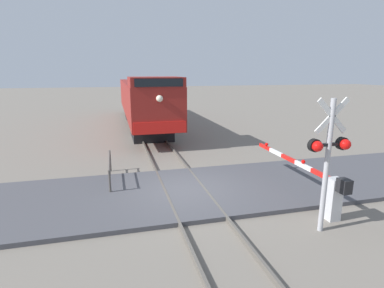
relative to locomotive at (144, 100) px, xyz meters
name	(u,v)px	position (x,y,z in m)	size (l,w,h in m)	color
ground_plane	(185,193)	(0.00, -14.40, -2.12)	(160.00, 160.00, 0.00)	slate
rail_track_left	(166,193)	(-0.72, -14.40, -2.04)	(0.08, 80.00, 0.15)	#59544C
rail_track_right	(204,189)	(0.72, -14.40, -2.04)	(0.08, 80.00, 0.15)	#59544C
road_surface	(185,191)	(0.00, -14.40, -2.04)	(36.00, 4.78, 0.15)	#47474C
locomotive	(144,100)	(0.00, 0.00, 0.00)	(2.97, 17.92, 4.01)	black
crossing_signal	(329,153)	(3.04, -17.95, 0.14)	(1.18, 0.33, 3.69)	#ADADB2
crossing_gate	(321,185)	(3.78, -16.88, -1.25)	(0.36, 5.28, 1.41)	silver
guard_railing	(110,167)	(-2.62, -12.54, -1.49)	(0.08, 2.90, 0.95)	#4C4742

